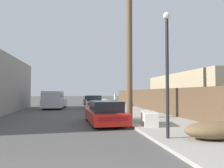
% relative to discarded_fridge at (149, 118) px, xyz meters
% --- Properties ---
extents(sidewalk_curb, '(4.20, 63.00, 0.12)m').
position_rel_discarded_fridge_xyz_m(sidewalk_curb, '(1.17, 15.65, -0.39)').
color(sidewalk_curb, '#9E998E').
rests_on(sidewalk_curb, ground).
extents(discarded_fridge, '(0.97, 1.92, 0.68)m').
position_rel_discarded_fridge_xyz_m(discarded_fridge, '(0.00, 0.00, 0.00)').
color(discarded_fridge, silver).
rests_on(discarded_fridge, sidewalk_curb).
extents(parked_sports_car_red, '(2.06, 4.78, 1.28)m').
position_rel_discarded_fridge_xyz_m(parked_sports_car_red, '(-2.06, 1.55, 0.14)').
color(parked_sports_car_red, red).
rests_on(parked_sports_car_red, ground).
extents(car_parked_mid, '(1.88, 4.68, 1.44)m').
position_rel_discarded_fridge_xyz_m(car_parked_mid, '(-1.80, 12.99, 0.22)').
color(car_parked_mid, silver).
rests_on(car_parked_mid, ground).
extents(car_parked_far, '(1.89, 4.26, 1.31)m').
position_rel_discarded_fridge_xyz_m(car_parked_far, '(-1.76, 21.32, 0.17)').
color(car_parked_far, black).
rests_on(car_parked_far, ground).
extents(pickup_truck, '(2.36, 5.63, 1.88)m').
position_rel_discarded_fridge_xyz_m(pickup_truck, '(-6.00, 13.53, 0.49)').
color(pickup_truck, silver).
rests_on(pickup_truck, ground).
extents(utility_pole, '(1.80, 0.37, 8.92)m').
position_rel_discarded_fridge_xyz_m(utility_pole, '(-0.29, 2.96, 4.21)').
color(utility_pole, brown).
rests_on(utility_pole, sidewalk_curb).
extents(street_lamp, '(0.26, 0.26, 4.56)m').
position_rel_discarded_fridge_xyz_m(street_lamp, '(-0.41, -3.23, 2.33)').
color(street_lamp, '#232326').
rests_on(street_lamp, sidewalk_curb).
extents(brush_pile, '(2.28, 1.23, 0.62)m').
position_rel_discarded_fridge_xyz_m(brush_pile, '(1.17, -3.65, -0.01)').
color(brush_pile, brown).
rests_on(brush_pile, sidewalk_curb).
extents(wooden_fence, '(0.08, 31.88, 1.94)m').
position_rel_discarded_fridge_xyz_m(wooden_fence, '(3.12, 7.92, 0.64)').
color(wooden_fence, brown).
rests_on(wooden_fence, sidewalk_curb).
extents(building_right_house, '(6.00, 12.70, 3.52)m').
position_rel_discarded_fridge_xyz_m(building_right_house, '(8.28, 8.60, 1.32)').
color(building_right_house, tan).
rests_on(building_right_house, ground).
extents(pedestrian, '(0.34, 0.34, 1.61)m').
position_rel_discarded_fridge_xyz_m(pedestrian, '(0.90, 14.83, 0.50)').
color(pedestrian, '#282D42').
rests_on(pedestrian, sidewalk_curb).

